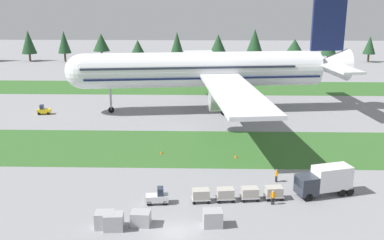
{
  "coord_description": "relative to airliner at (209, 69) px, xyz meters",
  "views": [
    {
      "loc": [
        2.88,
        -41.14,
        23.41
      ],
      "look_at": [
        1.06,
        28.32,
        4.0
      ],
      "focal_mm": 42.12,
      "sensor_mm": 36.0,
      "label": 1
    }
  ],
  "objects": [
    {
      "name": "ground_plane",
      "position": [
        -4.01,
        -50.33,
        -8.69
      ],
      "size": [
        400.0,
        400.0,
        0.0
      ],
      "primitive_type": "plane",
      "color": "gray"
    },
    {
      "name": "grass_strip_near",
      "position": [
        -4.01,
        -23.96,
        -8.69
      ],
      "size": [
        320.0,
        17.79,
        0.01
      ],
      "primitive_type": "cube",
      "color": "#336028",
      "rests_on": "ground"
    },
    {
      "name": "grass_strip_far",
      "position": [
        -4.01,
        23.62,
        -8.69
      ],
      "size": [
        320.0,
        17.79,
        0.01
      ],
      "primitive_type": "cube",
      "color": "#336028",
      "rests_on": "ground"
    },
    {
      "name": "airliner",
      "position": [
        0.0,
        0.0,
        0.0
      ],
      "size": [
        58.23,
        72.25,
        24.22
      ],
      "rotation": [
        0.0,
        0.0,
        1.69
      ],
      "color": "white",
      "rests_on": "ground"
    },
    {
      "name": "baggage_tug",
      "position": [
        -6.35,
        -43.84,
        -7.88
      ],
      "size": [
        2.73,
        1.58,
        1.97
      ],
      "rotation": [
        0.0,
        0.0,
        1.68
      ],
      "color": "silver",
      "rests_on": "ground"
    },
    {
      "name": "cargo_dolly_lead",
      "position": [
        -1.36,
        -43.28,
        -7.77
      ],
      "size": [
        2.35,
        1.74,
        1.55
      ],
      "rotation": [
        0.0,
        0.0,
        1.68
      ],
      "color": "#A3A3A8",
      "rests_on": "ground"
    },
    {
      "name": "cargo_dolly_second",
      "position": [
        1.53,
        -42.96,
        -7.77
      ],
      "size": [
        2.35,
        1.74,
        1.55
      ],
      "rotation": [
        0.0,
        0.0,
        1.68
      ],
      "color": "#A3A3A8",
      "rests_on": "ground"
    },
    {
      "name": "cargo_dolly_third",
      "position": [
        4.41,
        -42.63,
        -7.77
      ],
      "size": [
        2.35,
        1.74,
        1.55
      ],
      "rotation": [
        0.0,
        0.0,
        1.68
      ],
      "color": "#A3A3A8",
      "rests_on": "ground"
    },
    {
      "name": "cargo_dolly_fourth",
      "position": [
        7.29,
        -42.31,
        -7.77
      ],
      "size": [
        2.35,
        1.74,
        1.55
      ],
      "rotation": [
        0.0,
        0.0,
        1.68
      ],
      "color": "#A3A3A8",
      "rests_on": "ground"
    },
    {
      "name": "catering_truck",
      "position": [
        13.54,
        -40.98,
        -6.74
      ],
      "size": [
        7.32,
        4.29,
        3.58
      ],
      "rotation": [
        0.0,
        0.0,
        1.88
      ],
      "color": "#2D333D",
      "rests_on": "ground"
    },
    {
      "name": "pushback_tractor",
      "position": [
        -33.46,
        -4.14,
        -7.88
      ],
      "size": [
        2.74,
        1.61,
        1.97
      ],
      "rotation": [
        0.0,
        0.0,
        4.84
      ],
      "color": "yellow",
      "rests_on": "ground"
    },
    {
      "name": "ground_crew_marshaller",
      "position": [
        6.96,
        -43.76,
        -7.75
      ],
      "size": [
        0.56,
        0.36,
        1.74
      ],
      "rotation": [
        0.0,
        0.0,
        0.08
      ],
      "color": "black",
      "rests_on": "ground"
    },
    {
      "name": "ground_crew_loader",
      "position": [
        8.36,
        -37.21,
        -7.75
      ],
      "size": [
        0.36,
        0.54,
        1.74
      ],
      "rotation": [
        0.0,
        0.0,
        1.85
      ],
      "color": "black",
      "rests_on": "ground"
    },
    {
      "name": "uld_container_0",
      "position": [
        -10.29,
        -49.92,
        -7.81
      ],
      "size": [
        2.11,
        1.74,
        1.76
      ],
      "primitive_type": "cube",
      "rotation": [
        0.0,
        0.0,
        0.07
      ],
      "color": "#A3A3A8",
      "rests_on": "ground"
    },
    {
      "name": "uld_container_1",
      "position": [
        -7.63,
        -48.95,
        -7.92
      ],
      "size": [
        2.08,
        1.7,
        1.54
      ],
      "primitive_type": "cube",
      "rotation": [
        0.0,
        0.0,
        -0.05
      ],
      "color": "#A3A3A8",
      "rests_on": "ground"
    },
    {
      "name": "uld_container_2",
      "position": [
        -11.27,
        -49.59,
        -7.81
      ],
      "size": [
        2.09,
        1.72,
        1.76
      ],
      "primitive_type": "cube",
      "rotation": [
        0.0,
        0.0,
        0.06
      ],
      "color": "#A3A3A8",
      "rests_on": "ground"
    },
    {
      "name": "uld_container_3",
      "position": [
        -0.07,
        -48.96,
        -7.81
      ],
      "size": [
        2.14,
        1.78,
        1.77
      ],
      "primitive_type": "cube",
      "rotation": [
        0.0,
        0.0,
        0.09
      ],
      "color": "#A3A3A8",
      "rests_on": "ground"
    },
    {
      "name": "taxiway_marker_0",
      "position": [
        3.73,
        -28.43,
        -8.44
      ],
      "size": [
        0.44,
        0.44,
        0.49
      ],
      "primitive_type": "cone",
      "color": "orange",
      "rests_on": "ground"
    },
    {
      "name": "taxiway_marker_1",
      "position": [
        -7.49,
        -27.01,
        -8.45
      ],
      "size": [
        0.44,
        0.44,
        0.48
      ],
      "primitive_type": "cone",
      "color": "orange",
      "rests_on": "ground"
    },
    {
      "name": "distant_tree_line",
      "position": [
        -10.5,
        70.55,
        -1.94
      ],
      "size": [
        157.94,
        11.43,
        12.52
      ],
      "color": "#4C3823",
      "rests_on": "ground"
    }
  ]
}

